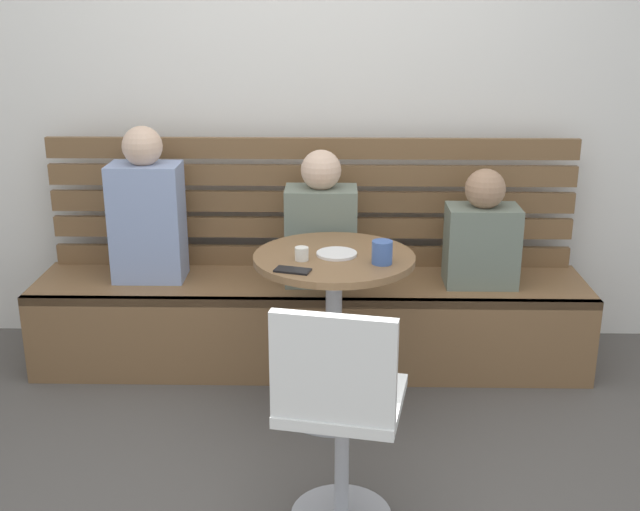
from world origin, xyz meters
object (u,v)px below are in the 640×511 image
object	(u,v)px
cup_mug_blue	(382,252)
plate_small	(337,254)
cafe_table	(334,304)
cup_espresso_small	(302,254)
phone_on_table	(293,270)
booth_bench	(310,322)
person_adult	(147,212)
person_child_left	(321,225)
person_child_middle	(482,235)
white_chair	(339,411)

from	to	relation	value
cup_mug_blue	plate_small	distance (m)	0.21
cafe_table	cup_mug_blue	xyz separation A→B (m)	(0.19, -0.10, 0.27)
cup_espresso_small	phone_on_table	xyz separation A→B (m)	(-0.03, -0.14, -0.02)
booth_bench	person_adult	xyz separation A→B (m)	(-0.79, 0.03, 0.56)
person_child_left	person_child_middle	bearing A→B (deg)	-0.68
person_child_middle	cup_mug_blue	bearing A→B (deg)	-131.14
cup_mug_blue	plate_small	bearing A→B (deg)	150.35
plate_small	person_child_middle	bearing A→B (deg)	34.69
person_adult	plate_small	world-z (taller)	person_adult
booth_bench	cup_espresso_small	distance (m)	0.79
cup_espresso_small	plate_small	distance (m)	0.16
person_adult	cafe_table	bearing A→B (deg)	-30.23
white_chair	cup_espresso_small	size ratio (longest dim) A/B	15.18
cafe_table	plate_small	distance (m)	0.23
plate_small	phone_on_table	distance (m)	0.27
person_adult	phone_on_table	size ratio (longest dim) A/B	5.39
cafe_table	cup_espresso_small	bearing A→B (deg)	-152.71
white_chair	person_child_middle	world-z (taller)	person_child_middle
cup_espresso_small	cup_mug_blue	bearing A→B (deg)	-6.35
person_adult	cup_espresso_small	size ratio (longest dim) A/B	13.47
plate_small	white_chair	bearing A→B (deg)	-89.35
cafe_table	person_child_left	bearing A→B (deg)	97.48
cafe_table	person_child_left	distance (m)	0.54
booth_bench	person_child_left	xyz separation A→B (m)	(0.05, -0.01, 0.51)
cup_espresso_small	cup_mug_blue	distance (m)	0.33
phone_on_table	plate_small	bearing A→B (deg)	-24.28
person_child_left	cup_mug_blue	world-z (taller)	person_child_left
white_chair	person_child_left	distance (m)	1.33
white_chair	cup_espresso_small	world-z (taller)	white_chair
booth_bench	cafe_table	world-z (taller)	cafe_table
white_chair	cup_espresso_small	distance (m)	0.82
person_child_middle	cup_mug_blue	xyz separation A→B (m)	(-0.51, -0.58, 0.10)
cafe_table	person_adult	xyz separation A→B (m)	(-0.91, 0.53, 0.26)
white_chair	person_child_middle	size ratio (longest dim) A/B	1.50
person_child_middle	person_child_left	bearing A→B (deg)	179.32
white_chair	person_child_middle	distance (m)	1.48
person_adult	white_chair	bearing A→B (deg)	-55.37
person_child_left	cup_mug_blue	xyz separation A→B (m)	(0.26, -0.59, 0.06)
person_adult	phone_on_table	xyz separation A→B (m)	(0.74, -0.73, -0.03)
person_adult	person_child_middle	distance (m)	1.61
person_adult	cup_mug_blue	size ratio (longest dim) A/B	7.94
white_chair	booth_bench	bearing A→B (deg)	95.94
person_child_left	cup_mug_blue	size ratio (longest dim) A/B	6.86
booth_bench	white_chair	xyz separation A→B (m)	(0.14, -1.31, 0.24)
person_child_middle	cup_espresso_small	xyz separation A→B (m)	(-0.84, -0.55, 0.08)
person_child_left	phone_on_table	bearing A→B (deg)	-98.09
person_child_middle	cup_mug_blue	world-z (taller)	person_child_middle
white_chair	person_adult	world-z (taller)	person_adult
person_child_middle	cafe_table	bearing A→B (deg)	-145.75
white_chair	cup_mug_blue	distance (m)	0.80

